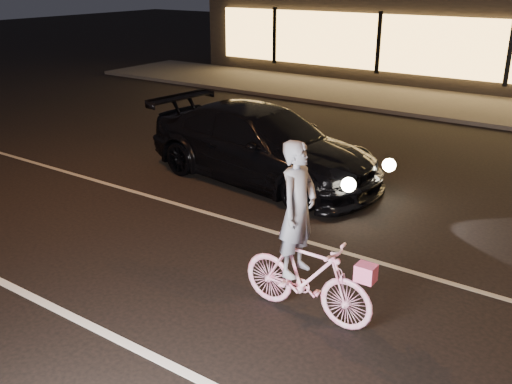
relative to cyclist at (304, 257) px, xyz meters
The scene contains 6 objects.
ground 1.23m from the cyclist, 167.63° to the right, with size 90.00×90.00×0.00m, color black.
lane_stripe_near 2.08m from the cyclist, 118.24° to the right, with size 60.00×0.12×0.01m, color silver.
lane_stripe_far 2.17m from the cyclist, 116.90° to the left, with size 60.00×0.10×0.01m, color gray.
sidewalk 12.85m from the cyclist, 94.08° to the left, with size 30.00×4.00×0.12m, color #383533.
cyclist is the anchor object (origin of this frame).
sedan 4.95m from the cyclist, 129.93° to the left, with size 5.36×2.66×1.50m.
Camera 1 is at (3.92, -5.16, 4.00)m, focal length 40.00 mm.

